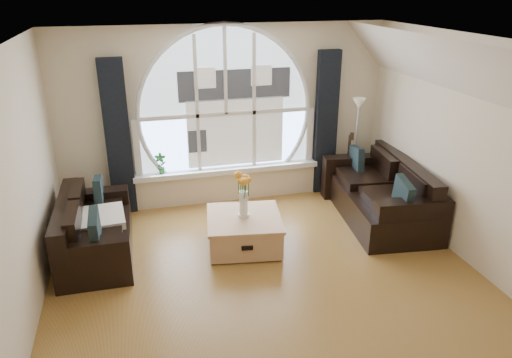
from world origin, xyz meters
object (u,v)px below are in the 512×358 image
floor_lamp (355,148)px  vase_flowers (243,188)px  guitar (347,162)px  potted_plant (161,164)px  sofa_right (379,194)px  sofa_left (95,226)px  coffee_chest (244,230)px

floor_lamp → vase_flowers: bearing=-151.1°
guitar → potted_plant: bearing=-159.6°
vase_flowers → sofa_right: bearing=7.0°
sofa_left → floor_lamp: (3.95, 0.91, 0.40)m
vase_flowers → floor_lamp: 2.39m
sofa_left → vase_flowers: size_ratio=2.42×
sofa_right → coffee_chest: bearing=-165.8°
floor_lamp → potted_plant: floor_lamp is taller
coffee_chest → sofa_left: bearing=-179.9°
sofa_left → sofa_right: 3.94m
sofa_left → potted_plant: potted_plant is taller
sofa_left → coffee_chest: size_ratio=1.78×
floor_lamp → guitar: (-0.08, 0.11, -0.27)m
vase_flowers → potted_plant: bearing=122.7°
coffee_chest → sofa_right: bearing=16.2°
potted_plant → sofa_right: bearing=-21.8°
floor_lamp → guitar: 0.30m
sofa_left → guitar: (3.88, 1.02, 0.13)m
vase_flowers → guitar: vase_flowers is taller
sofa_right → floor_lamp: size_ratio=1.23×
coffee_chest → guitar: 2.41m
floor_lamp → guitar: size_ratio=1.51×
floor_lamp → guitar: floor_lamp is taller
vase_flowers → potted_plant: size_ratio=2.15×
vase_flowers → guitar: size_ratio=0.66×
sofa_right → guitar: (-0.06, 1.01, 0.13)m
coffee_chest → floor_lamp: size_ratio=0.59×
sofa_right → vase_flowers: (-2.08, -0.25, 0.41)m
sofa_right → potted_plant: size_ratio=6.07×
sofa_right → potted_plant: (-3.01, 1.20, 0.31)m
coffee_chest → guitar: (2.02, 1.29, 0.30)m
sofa_left → guitar: size_ratio=1.60×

